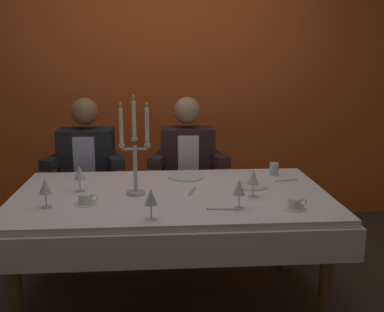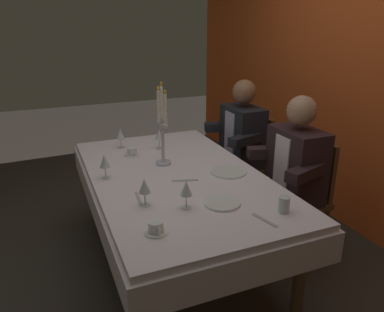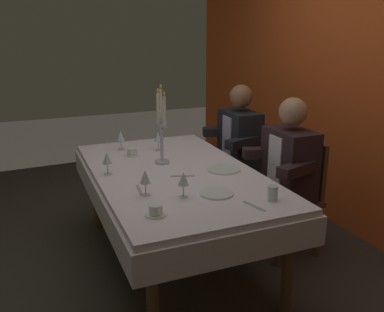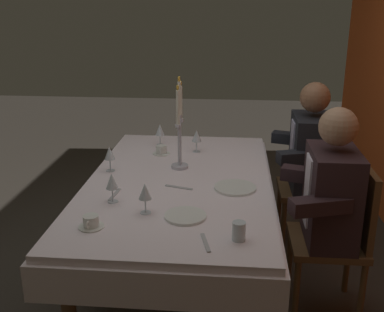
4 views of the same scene
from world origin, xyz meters
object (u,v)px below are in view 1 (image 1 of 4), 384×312
(wine_glass_0, at_px, (239,188))
(candelabra, at_px, (135,155))
(wine_glass_4, at_px, (253,178))
(wine_glass_2, at_px, (79,174))
(coffee_cup_0, at_px, (295,204))
(wine_glass_1, at_px, (45,187))
(wine_glass_3, at_px, (151,198))
(coffee_cup_1, at_px, (86,200))
(seated_diner_1, at_px, (187,160))
(dinner_plate_1, at_px, (186,177))
(water_tumbler_0, at_px, (274,169))
(seated_diner_0, at_px, (87,162))
(dinner_plate_0, at_px, (251,186))
(dining_table, at_px, (171,211))

(wine_glass_0, bearing_deg, candelabra, 152.50)
(wine_glass_0, bearing_deg, wine_glass_4, 59.37)
(wine_glass_2, distance_m, coffee_cup_0, 1.29)
(wine_glass_1, relative_size, wine_glass_3, 1.00)
(coffee_cup_1, distance_m, seated_diner_1, 1.24)
(dinner_plate_1, relative_size, water_tumbler_0, 2.71)
(water_tumbler_0, xyz_separation_m, seated_diner_0, (-1.36, 0.53, -0.05))
(dinner_plate_0, xyz_separation_m, water_tumbler_0, (0.21, 0.27, 0.04))
(wine_glass_4, relative_size, seated_diner_1, 0.13)
(wine_glass_3, distance_m, coffee_cup_0, 0.79)
(wine_glass_2, bearing_deg, dinner_plate_1, 22.61)
(dinner_plate_1, height_order, water_tumbler_0, water_tumbler_0)
(seated_diner_1, bearing_deg, dining_table, -99.79)
(dining_table, xyz_separation_m, coffee_cup_1, (-0.49, -0.18, 0.15))
(dining_table, height_order, wine_glass_2, wine_glass_2)
(wine_glass_2, xyz_separation_m, water_tumbler_0, (1.28, 0.30, -0.07))
(candelabra, xyz_separation_m, wine_glass_2, (-0.34, 0.08, -0.13))
(wine_glass_1, bearing_deg, dinner_plate_1, 34.95)
(candelabra, height_order, seated_diner_0, candelabra)
(candelabra, relative_size, coffee_cup_1, 4.51)
(coffee_cup_1, bearing_deg, wine_glass_0, -9.12)
(wine_glass_1, relative_size, seated_diner_0, 0.13)
(water_tumbler_0, height_order, coffee_cup_1, water_tumbler_0)
(wine_glass_3, height_order, coffee_cup_1, wine_glass_3)
(wine_glass_1, distance_m, water_tumbler_0, 1.53)
(wine_glass_0, bearing_deg, coffee_cup_1, 170.88)
(water_tumbler_0, height_order, seated_diner_0, seated_diner_0)
(candelabra, height_order, wine_glass_1, candelabra)
(dinner_plate_0, bearing_deg, wine_glass_3, -138.85)
(wine_glass_1, bearing_deg, wine_glass_3, -21.75)
(seated_diner_0, bearing_deg, wine_glass_3, -68.66)
(seated_diner_0, distance_m, seated_diner_1, 0.79)
(dining_table, distance_m, coffee_cup_1, 0.54)
(wine_glass_4, bearing_deg, dinner_plate_0, 81.68)
(dinner_plate_1, relative_size, seated_diner_0, 0.20)
(dinner_plate_0, xyz_separation_m, wine_glass_3, (-0.62, -0.55, 0.11))
(coffee_cup_0, bearing_deg, wine_glass_4, 128.09)
(dinner_plate_1, bearing_deg, candelabra, -132.11)
(water_tumbler_0, relative_size, coffee_cup_1, 0.68)
(dinner_plate_0, height_order, coffee_cup_0, coffee_cup_0)
(candelabra, xyz_separation_m, wine_glass_3, (0.10, -0.43, -0.13))
(dinner_plate_1, height_order, seated_diner_1, seated_diner_1)
(dinner_plate_0, bearing_deg, wine_glass_2, -178.39)
(wine_glass_4, bearing_deg, wine_glass_3, -150.41)
(candelabra, height_order, coffee_cup_1, candelabra)
(dining_table, distance_m, wine_glass_2, 0.61)
(candelabra, distance_m, wine_glass_4, 0.71)
(coffee_cup_1, relative_size, seated_diner_1, 0.11)
(wine_glass_4, distance_m, seated_diner_1, 1.06)
(dining_table, xyz_separation_m, water_tumbler_0, (0.72, 0.36, 0.16))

